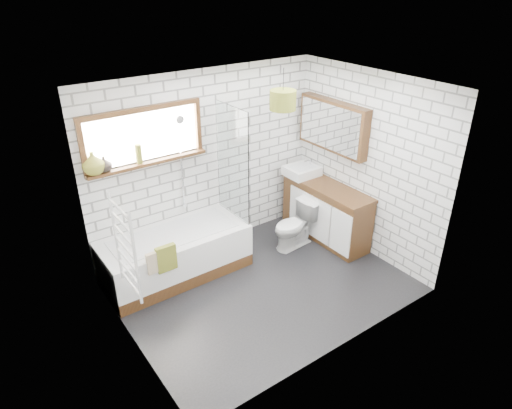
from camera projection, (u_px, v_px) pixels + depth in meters
floor at (264, 287)px, 5.78m from camera, size 3.40×2.60×0.01m
ceiling at (265, 88)px, 4.63m from camera, size 3.40×2.60×0.01m
wall_back at (207, 163)px, 6.15m from camera, size 3.40×0.01×2.50m
wall_front at (347, 249)px, 4.26m from camera, size 3.40×0.01×2.50m
wall_left at (120, 245)px, 4.32m from camera, size 0.01×2.60×2.50m
wall_right at (367, 165)px, 6.09m from camera, size 0.01×2.60×2.50m
window at (144, 137)px, 5.42m from camera, size 1.52×0.16×0.68m
towel_radiator at (125, 248)px, 4.37m from camera, size 0.06×0.52×1.00m
mirror_cabinet at (333, 126)px, 6.29m from camera, size 0.16×1.20×0.70m
shower_riser at (181, 164)px, 5.86m from camera, size 0.02×0.02×1.30m
bathtub at (176, 254)px, 5.89m from camera, size 1.86×0.82×0.60m
shower_screen at (233, 163)px, 5.88m from camera, size 0.02×0.72×1.50m
towel_green at (166, 258)px, 5.31m from camera, size 0.24×0.07×0.33m
towel_beige at (155, 262)px, 5.24m from camera, size 0.21×0.05×0.27m
vanity at (326, 212)px, 6.67m from camera, size 0.47×1.47×0.84m
basin at (302, 171)px, 6.78m from camera, size 0.47×0.41×0.14m
tap at (310, 164)px, 6.83m from camera, size 0.03×0.03×0.17m
toilet at (294, 225)px, 6.48m from camera, size 0.43×0.68×0.67m
vase_olive at (93, 165)px, 5.15m from camera, size 0.34×0.34×0.27m
vase_dark at (104, 166)px, 5.23m from camera, size 0.20×0.20×0.18m
bottle at (139, 156)px, 5.44m from camera, size 0.08×0.08×0.23m
pendant at (283, 100)px, 5.78m from camera, size 0.34×0.34×0.25m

